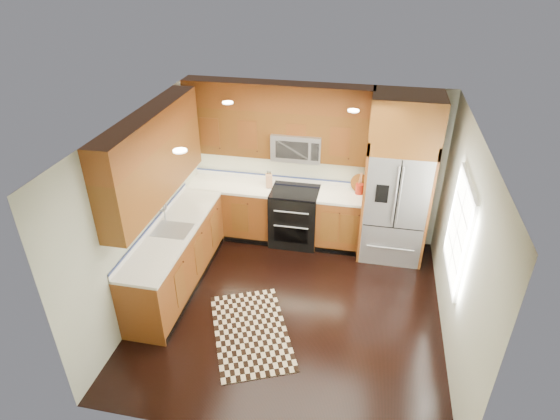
% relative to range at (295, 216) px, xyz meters
% --- Properties ---
extents(ground, '(4.00, 4.00, 0.00)m').
position_rel_range_xyz_m(ground, '(0.25, -1.67, -0.47)').
color(ground, black).
rests_on(ground, ground).
extents(wall_back, '(4.00, 0.02, 2.60)m').
position_rel_range_xyz_m(wall_back, '(0.25, 0.33, 0.83)').
color(wall_back, beige).
rests_on(wall_back, ground).
extents(wall_left, '(0.02, 4.00, 2.60)m').
position_rel_range_xyz_m(wall_left, '(-1.75, -1.67, 0.83)').
color(wall_left, beige).
rests_on(wall_left, ground).
extents(wall_right, '(0.02, 4.00, 2.60)m').
position_rel_range_xyz_m(wall_right, '(2.25, -1.67, 0.83)').
color(wall_right, beige).
rests_on(wall_right, ground).
extents(window, '(0.04, 1.10, 1.30)m').
position_rel_range_xyz_m(window, '(2.23, -1.47, 0.93)').
color(window, white).
rests_on(window, ground).
extents(base_cabinets, '(2.85, 3.00, 0.90)m').
position_rel_range_xyz_m(base_cabinets, '(-0.98, -0.77, -0.02)').
color(base_cabinets, brown).
rests_on(base_cabinets, ground).
extents(countertop, '(2.86, 3.01, 0.04)m').
position_rel_range_xyz_m(countertop, '(-0.84, -0.65, 0.45)').
color(countertop, white).
rests_on(countertop, base_cabinets).
extents(upper_cabinets, '(2.85, 3.00, 1.15)m').
position_rel_range_xyz_m(upper_cabinets, '(-0.90, -0.58, 1.56)').
color(upper_cabinets, brown).
rests_on(upper_cabinets, ground).
extents(range, '(0.76, 0.67, 0.95)m').
position_rel_range_xyz_m(range, '(0.00, 0.00, 0.00)').
color(range, black).
rests_on(range, ground).
extents(microwave, '(0.76, 0.40, 0.42)m').
position_rel_range_xyz_m(microwave, '(-0.00, 0.13, 1.19)').
color(microwave, '#B2B2B7').
rests_on(microwave, ground).
extents(refrigerator, '(0.98, 0.75, 2.60)m').
position_rel_range_xyz_m(refrigerator, '(1.55, -0.04, 0.83)').
color(refrigerator, '#B2B2B7').
rests_on(refrigerator, ground).
extents(sink_faucet, '(0.54, 0.44, 0.37)m').
position_rel_range_xyz_m(sink_faucet, '(-1.48, -1.44, 0.52)').
color(sink_faucet, '#B2B2B7').
rests_on(sink_faucet, countertop).
extents(rug, '(1.45, 1.77, 0.01)m').
position_rel_range_xyz_m(rug, '(-0.18, -2.20, -0.46)').
color(rug, black).
rests_on(rug, ground).
extents(knife_block, '(0.13, 0.16, 0.27)m').
position_rel_range_xyz_m(knife_block, '(-0.44, 0.07, 0.58)').
color(knife_block, '#B17C56').
rests_on(knife_block, countertop).
extents(utensil_crock, '(0.14, 0.14, 0.35)m').
position_rel_range_xyz_m(utensil_crock, '(1.00, 0.12, 0.59)').
color(utensil_crock, '#A42414').
rests_on(utensil_crock, countertop).
extents(cutting_board, '(0.34, 0.34, 0.02)m').
position_rel_range_xyz_m(cutting_board, '(1.00, 0.19, 0.48)').
color(cutting_board, brown).
rests_on(cutting_board, countertop).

